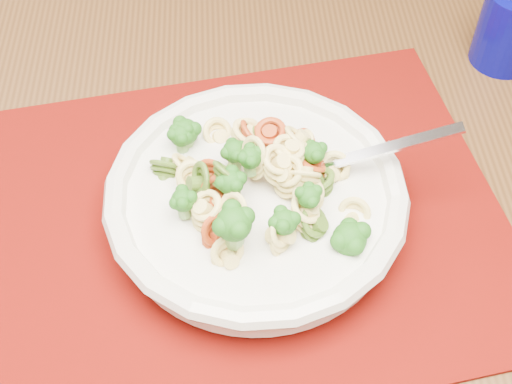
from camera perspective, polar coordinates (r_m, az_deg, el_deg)
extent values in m
cube|color=#4E3016|center=(0.70, -0.30, 1.55)|extent=(1.55, 1.14, 0.04)
cube|color=#640704|center=(0.64, -1.77, -2.38)|extent=(0.48, 0.38, 0.00)
cylinder|color=silver|center=(0.63, 0.00, -1.97)|extent=(0.11, 0.11, 0.01)
cylinder|color=silver|center=(0.62, 0.00, -0.91)|extent=(0.24, 0.24, 0.03)
torus|color=silver|center=(0.61, 0.00, -0.04)|extent=(0.26, 0.26, 0.02)
cylinder|color=#04055D|center=(0.81, 19.72, 12.32)|extent=(0.07, 0.07, 0.09)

